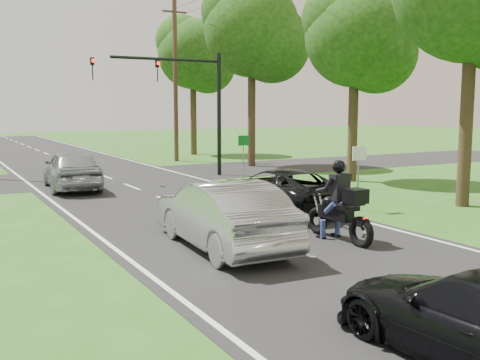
% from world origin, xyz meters
% --- Properties ---
extents(ground, '(140.00, 140.00, 0.00)m').
position_xyz_m(ground, '(0.00, 0.00, 0.00)').
color(ground, '#285718').
rests_on(ground, ground).
extents(road, '(8.00, 100.00, 0.01)m').
position_xyz_m(road, '(0.00, 10.00, 0.01)').
color(road, black).
rests_on(road, ground).
extents(cross_road, '(60.00, 7.00, 0.01)m').
position_xyz_m(cross_road, '(0.00, 16.00, 0.01)').
color(cross_road, black).
rests_on(cross_road, ground).
extents(motorcycle_rider, '(0.69, 2.43, 2.09)m').
position_xyz_m(motorcycle_rider, '(1.55, -0.02, 0.82)').
color(motorcycle_rider, black).
rests_on(motorcycle_rider, ground).
extents(dark_suv, '(2.59, 5.17, 1.41)m').
position_xyz_m(dark_suv, '(2.40, 4.14, 0.72)').
color(dark_suv, black).
rests_on(dark_suv, road).
extents(silver_sedan, '(2.00, 5.07, 1.64)m').
position_xyz_m(silver_sedan, '(-1.40, 0.74, 0.83)').
color(silver_sedan, '#A9AAAE').
rests_on(silver_sedan, road).
extents(silver_suv, '(2.37, 5.06, 1.67)m').
position_xyz_m(silver_suv, '(-2.36, 12.47, 0.85)').
color(silver_suv, '#96999D').
rests_on(silver_suv, road).
extents(traffic_signal, '(6.38, 0.44, 6.00)m').
position_xyz_m(traffic_signal, '(3.34, 14.00, 4.14)').
color(traffic_signal, black).
rests_on(traffic_signal, ground).
extents(utility_pole_far, '(1.60, 0.28, 10.00)m').
position_xyz_m(utility_pole_far, '(6.20, 22.00, 5.08)').
color(utility_pole_far, '#523425').
rests_on(utility_pole_far, ground).
extents(sign_white, '(0.55, 0.07, 2.12)m').
position_xyz_m(sign_white, '(4.70, 2.98, 1.60)').
color(sign_white, slate).
rests_on(sign_white, ground).
extents(sign_green, '(0.55, 0.07, 2.12)m').
position_xyz_m(sign_green, '(4.90, 10.98, 1.60)').
color(sign_green, slate).
rests_on(sign_green, ground).
extents(tree_row_c, '(4.80, 4.65, 8.76)m').
position_xyz_m(tree_row_c, '(9.75, 8.80, 6.23)').
color(tree_row_c, '#332316').
rests_on(tree_row_c, ground).
extents(tree_row_d, '(5.76, 5.58, 10.45)m').
position_xyz_m(tree_row_d, '(9.10, 16.76, 7.43)').
color(tree_row_d, '#332316').
rests_on(tree_row_d, ground).
extents(tree_row_e, '(5.28, 5.12, 9.61)m').
position_xyz_m(tree_row_e, '(9.48, 25.78, 6.83)').
color(tree_row_e, '#332316').
rests_on(tree_row_e, ground).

